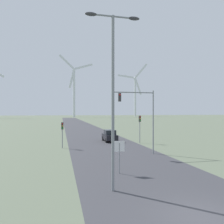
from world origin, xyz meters
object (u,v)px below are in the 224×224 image
object	(u,v)px
streetlamp	(113,81)
traffic_light_post_near_right	(140,123)
stop_sign_near	(119,151)
traffic_light_post_near_left	(62,129)
wind_turbine_left	(74,87)
wind_turbine_center	(135,92)
traffic_light_mast_overhead	(141,109)
car_approaching	(110,136)

from	to	relation	value
streetlamp	traffic_light_post_near_right	world-z (taller)	streetlamp
stop_sign_near	traffic_light_post_near_left	world-z (taller)	traffic_light_post_near_left
streetlamp	wind_turbine_left	world-z (taller)	wind_turbine_left
wind_turbine_left	wind_turbine_center	distance (m)	66.41
streetlamp	traffic_light_post_near_left	xyz separation A→B (m)	(-2.80, 16.07, -4.03)
streetlamp	stop_sign_near	size ratio (longest dim) A/B	4.20
traffic_light_post_near_right	wind_turbine_center	distance (m)	201.47
stop_sign_near	traffic_light_mast_overhead	size ratio (longest dim) A/B	0.35
wind_turbine_center	stop_sign_near	bearing A→B (deg)	-109.55
streetlamp	wind_turbine_center	distance (m)	220.95
stop_sign_near	traffic_light_mast_overhead	bearing A→B (deg)	57.67
traffic_light_mast_overhead	wind_turbine_center	size ratio (longest dim) A/B	0.13
stop_sign_near	traffic_light_post_near_right	xyz separation A→B (m)	(7.15, 14.81, 1.27)
car_approaching	wind_turbine_left	distance (m)	174.48
streetlamp	stop_sign_near	bearing A→B (deg)	68.79
stop_sign_near	traffic_light_mast_overhead	distance (m)	8.49
traffic_light_post_near_left	car_approaching	bearing A→B (deg)	33.51
stop_sign_near	wind_turbine_left	xyz separation A→B (m)	(7.60, 189.94, 25.72)
streetlamp	traffic_light_post_near_right	size ratio (longest dim) A/B	2.53
traffic_light_post_near_left	car_approaching	xyz separation A→B (m)	(7.27, 4.81, -1.51)
traffic_light_mast_overhead	traffic_light_post_near_right	bearing A→B (deg)	70.14
streetlamp	traffic_light_mast_overhead	xyz separation A→B (m)	(5.50, 9.98, -1.53)
traffic_light_post_near_left	wind_turbine_left	xyz separation A→B (m)	(11.70, 177.20, 25.02)
traffic_light_post_near_right	wind_turbine_left	bearing A→B (deg)	89.85
wind_turbine_center	wind_turbine_left	bearing A→B (deg)	-167.72
streetlamp	traffic_light_post_near_right	xyz separation A→B (m)	(8.45, 18.15, -3.47)
streetlamp	car_approaching	distance (m)	22.06
stop_sign_near	wind_turbine_left	bearing A→B (deg)	87.71
traffic_light_post_near_right	wind_turbine_left	distance (m)	176.83
streetlamp	traffic_light_mast_overhead	size ratio (longest dim) A/B	1.48
stop_sign_near	wind_turbine_center	world-z (taller)	wind_turbine_center
car_approaching	traffic_light_post_near_left	bearing A→B (deg)	-146.49
stop_sign_near	traffic_light_mast_overhead	world-z (taller)	traffic_light_mast_overhead
streetlamp	traffic_light_post_near_left	distance (m)	16.81
stop_sign_near	traffic_light_post_near_right	bearing A→B (deg)	64.22
traffic_light_post_near_left	car_approaching	size ratio (longest dim) A/B	0.80
traffic_light_mast_overhead	car_approaching	world-z (taller)	traffic_light_mast_overhead
stop_sign_near	traffic_light_post_near_left	distance (m)	13.40
wind_turbine_left	wind_turbine_center	size ratio (longest dim) A/B	1.03
wind_turbine_left	traffic_light_post_near_left	bearing A→B (deg)	-93.78
wind_turbine_center	traffic_light_mast_overhead	bearing A→B (deg)	-109.07
stop_sign_near	wind_turbine_left	size ratio (longest dim) A/B	0.04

